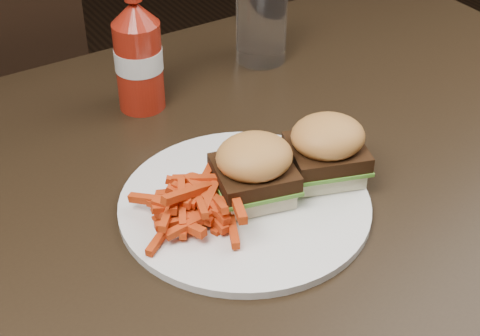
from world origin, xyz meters
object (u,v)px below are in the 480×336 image
ketchup_bottle (139,67)px  tumbler (261,25)px  dining_table (244,192)px  plate (245,204)px

ketchup_bottle → tumbler: size_ratio=1.05×
ketchup_bottle → tumbler: (0.21, 0.03, -0.01)m
dining_table → ketchup_bottle: (-0.03, 0.22, 0.08)m
dining_table → ketchup_bottle: size_ratio=9.48×
dining_table → tumbler: (0.18, 0.25, 0.08)m
ketchup_bottle → tumbler: 0.22m
dining_table → plate: (-0.03, -0.05, 0.03)m
dining_table → tumbler: 0.32m
plate → tumbler: (0.21, 0.29, 0.05)m
plate → ketchup_bottle: 0.27m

